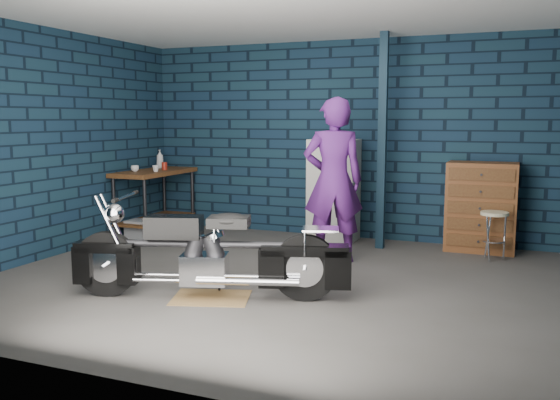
% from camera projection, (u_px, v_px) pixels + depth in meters
% --- Properties ---
extents(ground, '(6.00, 6.00, 0.00)m').
position_uv_depth(ground, '(284.00, 282.00, 6.00)').
color(ground, '#454341').
rests_on(ground, ground).
extents(room_walls, '(6.02, 5.01, 2.71)m').
position_uv_depth(room_walls, '(304.00, 94.00, 6.25)').
color(room_walls, '#102337').
rests_on(room_walls, ground).
extents(support_post, '(0.10, 0.10, 2.70)m').
position_uv_depth(support_post, '(382.00, 142.00, 7.40)').
color(support_post, '#102433').
rests_on(support_post, ground).
extents(workbench, '(0.60, 1.40, 0.91)m').
position_uv_depth(workbench, '(155.00, 202.00, 8.52)').
color(workbench, brown).
rests_on(workbench, ground).
extents(drip_mat, '(0.82, 0.71, 0.01)m').
position_uv_depth(drip_mat, '(211.00, 298.00, 5.47)').
color(drip_mat, brown).
rests_on(drip_mat, ground).
extents(motorcycle, '(2.25, 1.22, 0.96)m').
position_uv_depth(motorcycle, '(210.00, 247.00, 5.41)').
color(motorcycle, black).
rests_on(motorcycle, ground).
extents(person, '(0.81, 0.69, 1.88)m').
position_uv_depth(person, '(333.00, 180.00, 6.78)').
color(person, '#581F75').
rests_on(person, ground).
extents(storage_bin, '(0.40, 0.28, 0.25)m').
position_uv_depth(storage_bin, '(142.00, 229.00, 8.21)').
color(storage_bin, gray).
rests_on(storage_bin, ground).
extents(locker, '(0.64, 0.46, 1.37)m').
position_uv_depth(locker, '(333.00, 190.00, 8.02)').
color(locker, beige).
rests_on(locker, ground).
extents(tool_chest, '(0.83, 0.46, 1.11)m').
position_uv_depth(tool_chest, '(481.00, 207.00, 7.33)').
color(tool_chest, brown).
rests_on(tool_chest, ground).
extents(shop_stool, '(0.33, 0.33, 0.57)m').
position_uv_depth(shop_stool, '(493.00, 236.00, 6.89)').
color(shop_stool, beige).
rests_on(shop_stool, ground).
extents(cup_a, '(0.14, 0.14, 0.09)m').
position_uv_depth(cup_a, '(135.00, 168.00, 8.23)').
color(cup_a, beige).
rests_on(cup_a, workbench).
extents(cup_b, '(0.12, 0.12, 0.09)m').
position_uv_depth(cup_b, '(156.00, 169.00, 8.22)').
color(cup_b, beige).
rests_on(cup_b, workbench).
extents(mug_red, '(0.09, 0.09, 0.11)m').
position_uv_depth(mug_red, '(164.00, 166.00, 8.52)').
color(mug_red, maroon).
rests_on(mug_red, workbench).
extents(bottle, '(0.13, 0.13, 0.28)m').
position_uv_depth(bottle, '(160.00, 159.00, 8.80)').
color(bottle, gray).
rests_on(bottle, workbench).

